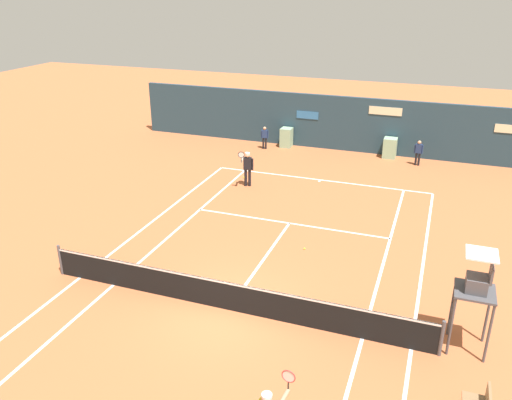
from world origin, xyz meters
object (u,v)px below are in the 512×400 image
Objects in this scene: tennis_ball_by_sideline at (304,249)px; player_on_baseline at (247,166)px; ball_kid_left_post at (418,151)px; tennis_ball_mid_court at (244,177)px; umpire_chair at (476,288)px; ball_kid_right_post at (265,136)px.

player_on_baseline is at bearing 128.88° from tennis_ball_by_sideline.
ball_kid_left_post reaches higher than tennis_ball_mid_court.
umpire_chair is 6.96m from tennis_ball_by_sideline.
ball_kid_left_post is at bearing 74.33° from tennis_ball_by_sideline.
tennis_ball_mid_court is (-10.28, 10.09, -1.84)m from umpire_chair.
ball_kid_right_post reaches higher than tennis_ball_mid_court.
ball_kid_right_post is at bearing 35.96° from umpire_chair.
player_on_baseline is at bearing -59.71° from tennis_ball_mid_court.
ball_kid_right_post is 12.45m from tennis_ball_by_sideline.
umpire_chair is 42.02× the size of tennis_ball_mid_court.
ball_kid_left_post is at bearing 8.87° from umpire_chair.
umpire_chair is at bearing 114.51° from ball_kid_right_post.
umpire_chair is 1.52× the size of player_on_baseline.
player_on_baseline reaches higher than ball_kid_right_post.
ball_kid_left_post is at bearing -156.80° from player_on_baseline.
ball_kid_left_post is 9.39m from tennis_ball_mid_court.
ball_kid_left_post is at bearing 168.55° from ball_kid_right_post.
tennis_ball_by_sideline is at bearing 54.76° from umpire_chair.
ball_kid_left_post is 11.63m from tennis_ball_by_sideline.
ball_kid_left_post reaches higher than ball_kid_right_post.
umpire_chair is 2.16× the size of ball_kid_right_post.
tennis_ball_mid_court is (-4.80, 6.21, 0.00)m from tennis_ball_by_sideline.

